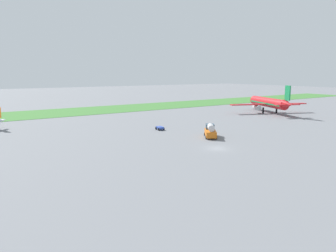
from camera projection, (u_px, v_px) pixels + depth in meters
ground_plane at (217, 148)px, 65.69m from camera, size 600.00×600.00×0.00m
grass_taxiway_strip at (82, 111)px, 129.99m from camera, size 360.00×28.00×0.08m
airplane_parked_jet_far at (269, 103)px, 123.56m from camera, size 29.62×29.45×11.05m
baggage_cart_near_gate at (160, 128)px, 87.01m from camera, size 2.06×2.60×0.90m
fuel_truck_midfield at (210, 131)px, 76.98m from camera, size 5.82×6.64×3.29m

